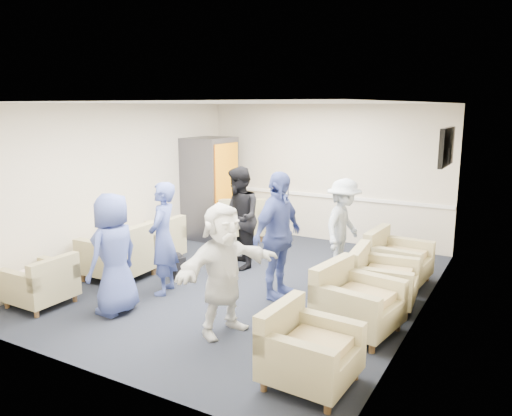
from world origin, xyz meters
The scene contains 25 objects.
floor centered at (0.00, 0.00, 0.00)m, with size 6.00×6.00×0.00m, color black.
ceiling centered at (0.00, 0.00, 2.70)m, with size 6.00×6.00×0.00m, color silver.
back_wall centered at (0.00, 3.00, 1.35)m, with size 5.00×0.02×2.70m, color beige.
front_wall centered at (0.00, -3.00, 1.35)m, with size 5.00×0.02×2.70m, color beige.
left_wall centered at (-2.50, 0.00, 1.35)m, with size 0.02×6.00×2.70m, color beige.
right_wall centered at (2.50, 0.00, 1.35)m, with size 0.02×6.00×2.70m, color beige.
chair_rail centered at (0.00, 2.98, 0.90)m, with size 4.98×0.04×0.06m, color white.
tv centered at (2.44, 1.80, 2.05)m, with size 0.10×1.00×0.58m.
armchair_left_near centered at (-2.00, -2.08, 0.30)m, with size 0.75×0.75×0.60m.
armchair_left_mid centered at (-1.85, -0.75, 0.37)m, with size 0.94×0.94×0.74m.
armchair_left_far centered at (-1.95, 0.15, 0.34)m, with size 0.85×0.85×0.67m.
armchair_right_near centered at (1.88, -2.12, 0.32)m, with size 0.85×0.85×0.65m.
armchair_right_midnear centered at (1.91, -0.79, 0.35)m, with size 0.99×0.99×0.70m.
armchair_right_midfar centered at (1.95, 0.19, 0.33)m, with size 0.91×0.91×0.66m.
armchair_right_far centered at (1.91, 1.16, 0.34)m, with size 0.90×0.90×0.68m.
armchair_corner centered at (-1.48, 2.28, 0.37)m, with size 1.27×1.27×0.74m.
vending_machine centered at (-2.09, 2.06, 1.02)m, with size 0.83×0.97×2.04m.
backpack centered at (-1.09, -0.33, 0.22)m, with size 0.30×0.26×0.43m.
pillow centered at (-2.00, -2.08, 0.46)m, with size 0.46×0.35×0.13m, color white.
person_front_left centered at (-0.97, -1.75, 0.79)m, with size 0.78×0.50×1.59m, color #3D4B92.
person_mid_left centered at (-0.88, -0.89, 0.81)m, with size 0.59×0.39×1.62m, color #3D4B92.
person_back_left centered at (-0.54, 0.62, 0.85)m, with size 0.82×0.64×1.69m, color black.
person_back_right centered at (1.06, 1.22, 0.77)m, with size 0.99×0.57×1.54m, color white.
person_mid_right centered at (0.64, -0.28, 0.90)m, with size 1.05×0.44×1.80m, color #3D4B92.
person_front_right centered at (0.58, -1.57, 0.79)m, with size 1.46×0.47×1.58m, color silver.
Camera 1 is at (3.63, -6.22, 2.66)m, focal length 35.00 mm.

